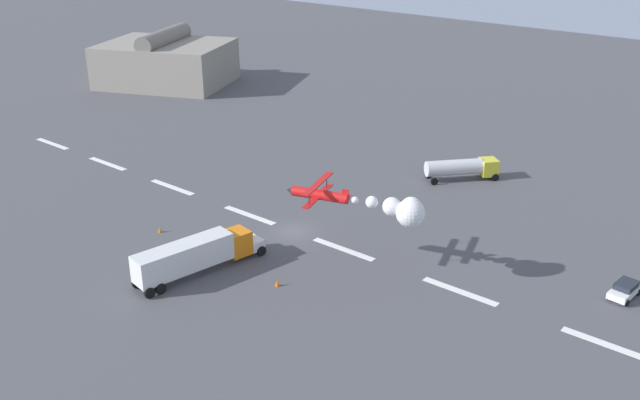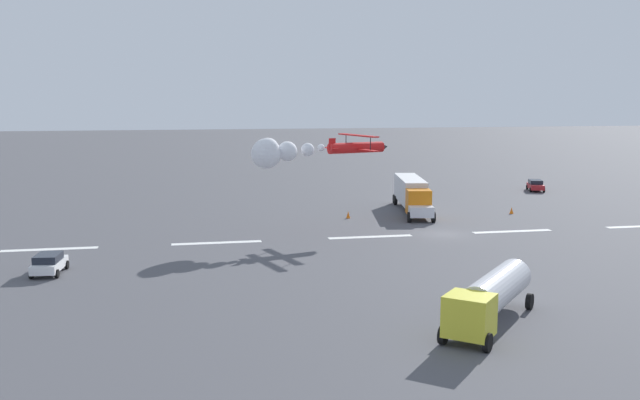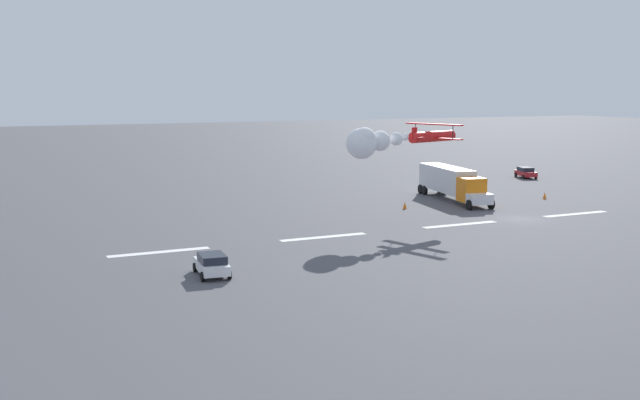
{
  "view_description": "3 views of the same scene",
  "coord_description": "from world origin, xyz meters",
  "px_view_note": "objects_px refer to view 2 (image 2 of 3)",
  "views": [
    {
      "loc": [
        47.88,
        -54.67,
        35.28
      ],
      "look_at": [
        7.44,
        -4.48,
        7.45
      ],
      "focal_mm": 39.4,
      "sensor_mm": 36.0,
      "label": 1
    },
    {
      "loc": [
        24.39,
        63.65,
        13.06
      ],
      "look_at": [
        11.78,
        -0.69,
        3.52
      ],
      "focal_mm": 40.33,
      "sensor_mm": 36.0,
      "label": 2
    },
    {
      "loc": [
        49.09,
        57.88,
        12.63
      ],
      "look_at": [
        21.68,
        0.0,
        3.25
      ],
      "focal_mm": 42.72,
      "sensor_mm": 36.0,
      "label": 3
    }
  ],
  "objects_px": {
    "stunt_biplane_red": "(288,151)",
    "traffic_cone_far": "(348,215)",
    "airport_staff_sedan": "(49,263)",
    "semi_truck_orange": "(412,193)",
    "fuel_tanker_truck": "(490,296)",
    "followme_car_yellow": "(535,185)",
    "traffic_cone_near": "(512,210)"
  },
  "relations": [
    {
      "from": "followme_car_yellow",
      "to": "traffic_cone_far",
      "type": "distance_m",
      "value": 34.98
    },
    {
      "from": "traffic_cone_near",
      "to": "traffic_cone_far",
      "type": "height_order",
      "value": "same"
    },
    {
      "from": "followme_car_yellow",
      "to": "traffic_cone_far",
      "type": "relative_size",
      "value": 6.02
    },
    {
      "from": "semi_truck_orange",
      "to": "traffic_cone_far",
      "type": "bearing_deg",
      "value": 21.02
    },
    {
      "from": "stunt_biplane_red",
      "to": "followme_car_yellow",
      "type": "relative_size",
      "value": 3.14
    },
    {
      "from": "semi_truck_orange",
      "to": "airport_staff_sedan",
      "type": "relative_size",
      "value": 3.52
    },
    {
      "from": "airport_staff_sedan",
      "to": "traffic_cone_far",
      "type": "xyz_separation_m",
      "value": [
        -27.31,
        -19.38,
        -0.44
      ]
    },
    {
      "from": "stunt_biplane_red",
      "to": "fuel_tanker_truck",
      "type": "bearing_deg",
      "value": 103.96
    },
    {
      "from": "semi_truck_orange",
      "to": "airport_staff_sedan",
      "type": "xyz_separation_m",
      "value": [
        35.47,
        22.52,
        -1.31
      ]
    },
    {
      "from": "fuel_tanker_truck",
      "to": "followme_car_yellow",
      "type": "xyz_separation_m",
      "value": [
        -31.04,
        -53.84,
        -0.94
      ]
    },
    {
      "from": "stunt_biplane_red",
      "to": "fuel_tanker_truck",
      "type": "distance_m",
      "value": 30.6
    },
    {
      "from": "semi_truck_orange",
      "to": "fuel_tanker_truck",
      "type": "distance_m",
      "value": 40.98
    },
    {
      "from": "traffic_cone_far",
      "to": "traffic_cone_near",
      "type": "bearing_deg",
      "value": 178.31
    },
    {
      "from": "followme_car_yellow",
      "to": "traffic_cone_near",
      "type": "distance_m",
      "value": 21.19
    },
    {
      "from": "semi_truck_orange",
      "to": "followme_car_yellow",
      "type": "bearing_deg",
      "value": -148.5
    },
    {
      "from": "stunt_biplane_red",
      "to": "fuel_tanker_truck",
      "type": "relative_size",
      "value": 1.57
    },
    {
      "from": "traffic_cone_far",
      "to": "followme_car_yellow",
      "type": "bearing_deg",
      "value": -151.11
    },
    {
      "from": "traffic_cone_near",
      "to": "fuel_tanker_truck",
      "type": "bearing_deg",
      "value": 62.39
    },
    {
      "from": "semi_truck_orange",
      "to": "fuel_tanker_truck",
      "type": "bearing_deg",
      "value": 77.91
    },
    {
      "from": "fuel_tanker_truck",
      "to": "airport_staff_sedan",
      "type": "relative_size",
      "value": 2.17
    },
    {
      "from": "fuel_tanker_truck",
      "to": "traffic_cone_near",
      "type": "relative_size",
      "value": 12.04
    },
    {
      "from": "stunt_biplane_red",
      "to": "traffic_cone_near",
      "type": "distance_m",
      "value": 28.29
    },
    {
      "from": "stunt_biplane_red",
      "to": "airport_staff_sedan",
      "type": "relative_size",
      "value": 3.4
    },
    {
      "from": "fuel_tanker_truck",
      "to": "traffic_cone_far",
      "type": "relative_size",
      "value": 12.04
    },
    {
      "from": "stunt_biplane_red",
      "to": "traffic_cone_far",
      "type": "xyz_separation_m",
      "value": [
        -7.65,
        -7.86,
        -7.57
      ]
    },
    {
      "from": "stunt_biplane_red",
      "to": "airport_staff_sedan",
      "type": "bearing_deg",
      "value": 30.39
    },
    {
      "from": "stunt_biplane_red",
      "to": "traffic_cone_far",
      "type": "height_order",
      "value": "stunt_biplane_red"
    },
    {
      "from": "airport_staff_sedan",
      "to": "traffic_cone_far",
      "type": "bearing_deg",
      "value": -144.64
    },
    {
      "from": "stunt_biplane_red",
      "to": "traffic_cone_near",
      "type": "bearing_deg",
      "value": -164.46
    },
    {
      "from": "semi_truck_orange",
      "to": "fuel_tanker_truck",
      "type": "xyz_separation_m",
      "value": [
        8.58,
        40.07,
        -0.37
      ]
    },
    {
      "from": "airport_staff_sedan",
      "to": "traffic_cone_near",
      "type": "distance_m",
      "value": 49.63
    },
    {
      "from": "stunt_biplane_red",
      "to": "fuel_tanker_truck",
      "type": "height_order",
      "value": "stunt_biplane_red"
    }
  ]
}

